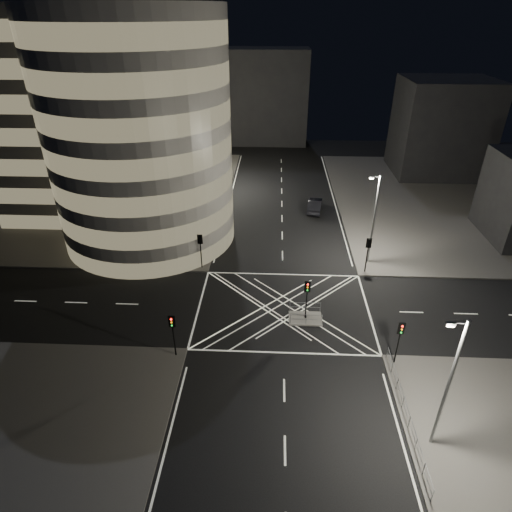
# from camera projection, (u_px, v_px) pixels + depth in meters

# --- Properties ---
(ground) EXTENTS (120.00, 120.00, 0.00)m
(ground) POSITION_uv_depth(u_px,v_px,m) (283.00, 309.00, 40.45)
(ground) COLOR black
(ground) RESTS_ON ground
(sidewalk_far_left) EXTENTS (42.00, 42.00, 0.15)m
(sidewalk_far_left) POSITION_uv_depth(u_px,v_px,m) (91.00, 195.00, 64.90)
(sidewalk_far_left) COLOR #52504D
(sidewalk_far_left) RESTS_ON ground
(sidewalk_far_right) EXTENTS (42.00, 42.00, 0.15)m
(sidewalk_far_right) POSITION_uv_depth(u_px,v_px,m) (480.00, 202.00, 62.54)
(sidewalk_far_right) COLOR #52504D
(sidewalk_far_right) RESTS_ON ground
(central_island) EXTENTS (3.00, 2.00, 0.15)m
(central_island) POSITION_uv_depth(u_px,v_px,m) (305.00, 318.00, 39.04)
(central_island) COLOR slate
(central_island) RESTS_ON ground
(office_tower_curved) EXTENTS (30.00, 29.00, 27.20)m
(office_tower_curved) POSITION_uv_depth(u_px,v_px,m) (112.00, 124.00, 51.10)
(office_tower_curved) COLOR gray
(office_tower_curved) RESTS_ON sidewalk_far_left
(office_block_rear) EXTENTS (24.00, 16.00, 22.00)m
(office_block_rear) POSITION_uv_depth(u_px,v_px,m) (153.00, 100.00, 71.99)
(office_block_rear) COLOR gray
(office_block_rear) RESTS_ON sidewalk_far_left
(building_right_far) EXTENTS (14.00, 12.00, 15.00)m
(building_right_far) POSITION_uv_depth(u_px,v_px,m) (441.00, 127.00, 70.07)
(building_right_far) COLOR black
(building_right_far) RESTS_ON sidewalk_far_right
(building_far_end) EXTENTS (18.00, 8.00, 18.00)m
(building_far_end) POSITION_uv_depth(u_px,v_px,m) (263.00, 97.00, 86.15)
(building_far_end) COLOR black
(building_far_end) RESTS_ON ground
(tree_a) EXTENTS (4.43, 4.43, 7.02)m
(tree_a) POSITION_uv_depth(u_px,v_px,m) (187.00, 221.00, 46.33)
(tree_a) COLOR black
(tree_a) RESTS_ON sidewalk_far_left
(tree_b) EXTENTS (5.19, 5.19, 8.21)m
(tree_b) POSITION_uv_depth(u_px,v_px,m) (196.00, 194.00, 51.12)
(tree_b) COLOR black
(tree_b) RESTS_ON sidewalk_far_left
(tree_c) EXTENTS (4.44, 4.44, 7.01)m
(tree_c) POSITION_uv_depth(u_px,v_px,m) (204.00, 182.00, 56.69)
(tree_c) COLOR black
(tree_c) RESTS_ON sidewalk_far_left
(tree_d) EXTENTS (4.31, 4.31, 7.12)m
(tree_d) POSITION_uv_depth(u_px,v_px,m) (210.00, 166.00, 61.78)
(tree_d) COLOR black
(tree_d) RESTS_ON sidewalk_far_left
(tree_e) EXTENTS (4.42, 4.42, 6.60)m
(tree_e) POSITION_uv_depth(u_px,v_px,m) (216.00, 158.00, 67.25)
(tree_e) COLOR black
(tree_e) RESTS_ON sidewalk_far_left
(traffic_signal_fl) EXTENTS (0.55, 0.22, 4.00)m
(traffic_signal_fl) POSITION_uv_depth(u_px,v_px,m) (200.00, 245.00, 45.21)
(traffic_signal_fl) COLOR black
(traffic_signal_fl) RESTS_ON sidewalk_far_left
(traffic_signal_nl) EXTENTS (0.55, 0.22, 4.00)m
(traffic_signal_nl) POSITION_uv_depth(u_px,v_px,m) (173.00, 328.00, 33.47)
(traffic_signal_nl) COLOR black
(traffic_signal_nl) RESTS_ON sidewalk_near_left
(traffic_signal_fr) EXTENTS (0.55, 0.22, 4.00)m
(traffic_signal_fr) POSITION_uv_depth(u_px,v_px,m) (368.00, 249.00, 44.49)
(traffic_signal_fr) COLOR black
(traffic_signal_fr) RESTS_ON sidewalk_far_right
(traffic_signal_nr) EXTENTS (0.55, 0.22, 4.00)m
(traffic_signal_nr) POSITION_uv_depth(u_px,v_px,m) (400.00, 335.00, 32.76)
(traffic_signal_nr) COLOR black
(traffic_signal_nr) RESTS_ON sidewalk_near_right
(traffic_signal_island) EXTENTS (0.55, 0.22, 4.00)m
(traffic_signal_island) POSITION_uv_depth(u_px,v_px,m) (307.00, 293.00, 37.61)
(traffic_signal_island) COLOR black
(traffic_signal_island) RESTS_ON central_island
(street_lamp_left_near) EXTENTS (1.25, 0.25, 10.00)m
(street_lamp_left_near) POSITION_uv_depth(u_px,v_px,m) (201.00, 203.00, 48.40)
(street_lamp_left_near) COLOR slate
(street_lamp_left_near) RESTS_ON sidewalk_far_left
(street_lamp_left_far) EXTENTS (1.25, 0.25, 10.00)m
(street_lamp_left_far) POSITION_uv_depth(u_px,v_px,m) (220.00, 155.00, 63.94)
(street_lamp_left_far) COLOR slate
(street_lamp_left_far) RESTS_ON sidewalk_far_left
(street_lamp_right_far) EXTENTS (1.25, 0.25, 10.00)m
(street_lamp_right_far) POSITION_uv_depth(u_px,v_px,m) (374.00, 217.00, 45.05)
(street_lamp_right_far) COLOR slate
(street_lamp_right_far) RESTS_ON sidewalk_far_right
(street_lamp_right_near) EXTENTS (1.25, 0.25, 10.00)m
(street_lamp_right_near) POSITION_uv_depth(u_px,v_px,m) (448.00, 382.00, 25.19)
(street_lamp_right_near) COLOR slate
(street_lamp_right_near) RESTS_ON sidewalk_near_right
(railing_near_right) EXTENTS (0.06, 11.70, 1.10)m
(railing_near_right) POSITION_uv_depth(u_px,v_px,m) (406.00, 412.00, 29.27)
(railing_near_right) COLOR slate
(railing_near_right) RESTS_ON sidewalk_near_right
(railing_island_south) EXTENTS (2.80, 0.06, 1.10)m
(railing_island_south) POSITION_uv_depth(u_px,v_px,m) (306.00, 319.00, 37.94)
(railing_island_south) COLOR slate
(railing_island_south) RESTS_ON central_island
(railing_island_north) EXTENTS (2.80, 0.06, 1.10)m
(railing_island_north) POSITION_uv_depth(u_px,v_px,m) (305.00, 307.00, 39.50)
(railing_island_north) COLOR slate
(railing_island_north) RESTS_ON central_island
(sedan) EXTENTS (2.59, 5.43, 1.72)m
(sedan) POSITION_uv_depth(u_px,v_px,m) (315.00, 205.00, 59.45)
(sedan) COLOR black
(sedan) RESTS_ON ground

